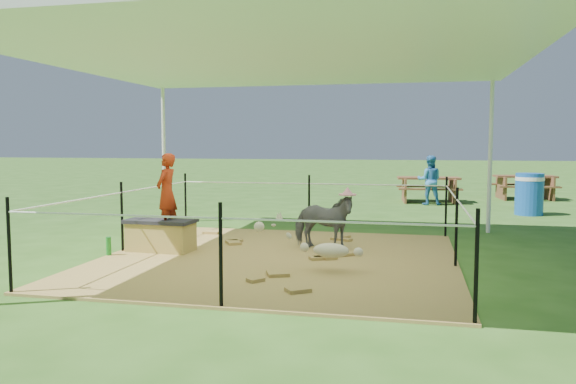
% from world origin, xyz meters
% --- Properties ---
extents(ground, '(90.00, 90.00, 0.00)m').
position_xyz_m(ground, '(0.00, 0.00, 0.00)').
color(ground, '#2D5919').
rests_on(ground, ground).
extents(hay_patch, '(4.60, 4.60, 0.03)m').
position_xyz_m(hay_patch, '(0.00, 0.00, 0.01)').
color(hay_patch, brown).
rests_on(hay_patch, ground).
extents(canopy_tent, '(6.30, 6.30, 2.90)m').
position_xyz_m(canopy_tent, '(0.00, 0.00, 2.69)').
color(canopy_tent, silver).
rests_on(canopy_tent, ground).
extents(rope_fence, '(4.54, 4.54, 1.00)m').
position_xyz_m(rope_fence, '(0.00, -0.00, 0.64)').
color(rope_fence, black).
rests_on(rope_fence, ground).
extents(straw_bale, '(0.92, 0.49, 0.40)m').
position_xyz_m(straw_bale, '(-1.72, 0.12, 0.23)').
color(straw_bale, olive).
rests_on(straw_bale, hay_patch).
extents(dark_cloth, '(0.98, 0.55, 0.05)m').
position_xyz_m(dark_cloth, '(-1.72, 0.12, 0.45)').
color(dark_cloth, black).
rests_on(dark_cloth, straw_bale).
extents(woman, '(0.28, 0.40, 1.07)m').
position_xyz_m(woman, '(-1.62, 0.12, 0.96)').
color(woman, '#A72A10').
rests_on(woman, straw_bale).
extents(green_bottle, '(0.07, 0.07, 0.25)m').
position_xyz_m(green_bottle, '(-2.27, -0.33, 0.15)').
color(green_bottle, '#1C8023').
rests_on(green_bottle, hay_patch).
extents(pony, '(1.00, 0.59, 0.79)m').
position_xyz_m(pony, '(0.48, 0.75, 0.43)').
color(pony, '#494A4E').
rests_on(pony, hay_patch).
extents(pink_hat, '(0.25, 0.25, 0.11)m').
position_xyz_m(pink_hat, '(0.48, 0.75, 0.88)').
color(pink_hat, pink).
rests_on(pink_hat, pony).
extents(foal, '(1.05, 0.61, 0.57)m').
position_xyz_m(foal, '(0.79, -0.64, 0.32)').
color(foal, '#C7B491').
rests_on(foal, hay_patch).
extents(trash_barrel, '(0.66, 0.66, 0.90)m').
position_xyz_m(trash_barrel, '(4.16, 5.70, 0.45)').
color(trash_barrel, '#1650AB').
rests_on(trash_barrel, ground).
extents(picnic_table_near, '(1.67, 1.27, 0.66)m').
position_xyz_m(picnic_table_near, '(2.11, 7.92, 0.33)').
color(picnic_table_near, brown).
rests_on(picnic_table_near, ground).
extents(picnic_table_far, '(1.66, 1.26, 0.66)m').
position_xyz_m(picnic_table_far, '(4.71, 9.27, 0.33)').
color(picnic_table_far, '#54351C').
rests_on(picnic_table_far, ground).
extents(distant_person, '(0.60, 0.47, 1.23)m').
position_xyz_m(distant_person, '(2.13, 7.27, 0.62)').
color(distant_person, '#3179B9').
rests_on(distant_person, ground).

